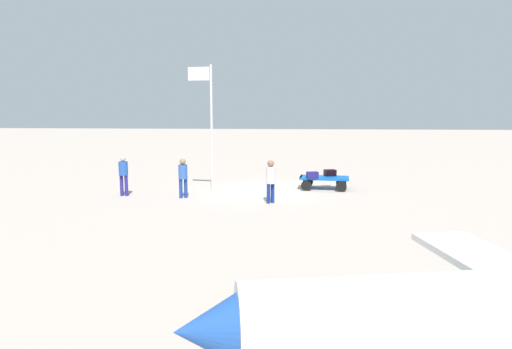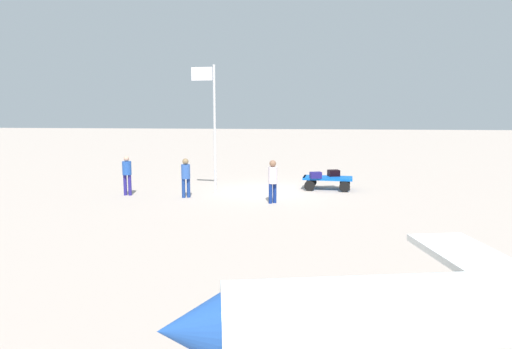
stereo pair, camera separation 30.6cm
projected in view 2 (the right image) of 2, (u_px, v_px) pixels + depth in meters
ground_plane at (265, 191)px, 20.05m from camera, size 120.00×120.00×0.00m
luggage_cart at (327, 180)px, 20.45m from camera, size 2.24×1.36×0.56m
suitcase_navy at (334, 173)px, 20.66m from camera, size 0.57×0.49×0.28m
suitcase_maroon at (316, 175)px, 20.06m from camera, size 0.54×0.42×0.27m
worker_lead at (273, 178)px, 17.42m from camera, size 0.49×0.49×1.64m
worker_trailing at (186, 175)px, 18.51m from camera, size 0.46×0.46×1.59m
worker_supervisor at (127, 172)px, 18.99m from camera, size 0.38×0.38×1.63m
flagpole at (212, 118)px, 19.21m from camera, size 1.01×0.19×5.34m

